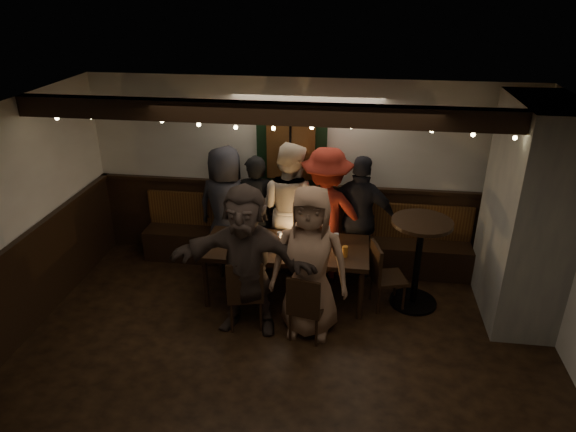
# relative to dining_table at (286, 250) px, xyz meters

# --- Properties ---
(room) EXTENTS (6.02, 5.01, 2.62)m
(room) POSITION_rel_dining_table_xyz_m (1.20, 0.02, 0.40)
(room) COLOR black
(room) RESTS_ON ground
(dining_table) EXTENTS (2.05, 0.88, 0.89)m
(dining_table) POSITION_rel_dining_table_xyz_m (0.00, 0.00, 0.00)
(dining_table) COLOR black
(dining_table) RESTS_ON ground
(chair_near_left) EXTENTS (0.50, 0.50, 0.91)m
(chair_near_left) POSITION_rel_dining_table_xyz_m (-0.36, -0.72, -0.15)
(chair_near_left) COLOR black
(chair_near_left) RESTS_ON ground
(chair_near_right) EXTENTS (0.45, 0.45, 0.84)m
(chair_near_right) POSITION_rel_dining_table_xyz_m (0.34, -0.85, -0.20)
(chair_near_right) COLOR black
(chair_near_right) RESTS_ON ground
(chair_end) EXTENTS (0.48, 0.48, 0.87)m
(chair_end) POSITION_rel_dining_table_xyz_m (1.20, -0.06, -0.18)
(chair_end) COLOR black
(chair_end) RESTS_ON ground
(high_top) EXTENTS (0.73, 0.73, 1.16)m
(high_top) POSITION_rel_dining_table_xyz_m (1.62, 0.06, 0.06)
(high_top) COLOR black
(high_top) RESTS_ON ground
(person_a) EXTENTS (0.95, 0.72, 1.74)m
(person_a) POSITION_rel_dining_table_xyz_m (-0.93, 0.73, 0.20)
(person_a) COLOR #24242C
(person_a) RESTS_ON ground
(person_b) EXTENTS (0.62, 0.43, 1.63)m
(person_b) POSITION_rel_dining_table_xyz_m (-0.52, 0.78, 0.15)
(person_b) COLOR black
(person_b) RESTS_ON ground
(person_c) EXTENTS (1.09, 0.98, 1.83)m
(person_c) POSITION_rel_dining_table_xyz_m (-0.06, 0.76, 0.25)
(person_c) COLOR #C3B19B
(person_c) RESTS_ON ground
(person_d) EXTENTS (1.19, 0.70, 1.82)m
(person_d) POSITION_rel_dining_table_xyz_m (0.45, 0.63, 0.24)
(person_d) COLOR maroon
(person_d) RESTS_ON ground
(person_e) EXTENTS (1.08, 0.65, 1.72)m
(person_e) POSITION_rel_dining_table_xyz_m (0.91, 0.67, 0.19)
(person_e) COLOR black
(person_e) RESTS_ON ground
(person_f) EXTENTS (1.69, 0.62, 1.79)m
(person_f) POSITION_rel_dining_table_xyz_m (-0.35, -0.69, 0.23)
(person_f) COLOR #3E312B
(person_f) RESTS_ON ground
(person_g) EXTENTS (0.90, 0.61, 1.80)m
(person_g) POSITION_rel_dining_table_xyz_m (0.36, -0.65, 0.23)
(person_g) COLOR #926D55
(person_g) RESTS_ON ground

